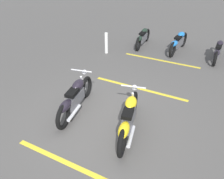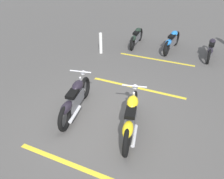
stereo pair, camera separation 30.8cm
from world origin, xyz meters
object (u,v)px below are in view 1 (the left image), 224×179
motorcycle_bright_foreground (129,118)px  bollard_post (106,43)px  motorcycle_dark_foreground (75,98)px  motorcycle_row_left (178,42)px  motorcycle_row_center (143,37)px  motorcycle_row_far_left (218,51)px

motorcycle_bright_foreground → bollard_post: motorcycle_bright_foreground is taller
motorcycle_bright_foreground → bollard_post: (4.34, 3.22, -0.00)m
motorcycle_dark_foreground → motorcycle_row_left: 6.06m
motorcycle_dark_foreground → motorcycle_row_center: (5.86, 0.50, -0.03)m
motorcycle_bright_foreground → motorcycle_row_far_left: bearing=-26.7°
motorcycle_row_far_left → motorcycle_row_left: bearing=83.9°
motorcycle_row_left → bollard_post: 3.19m
motorcycle_dark_foreground → motorcycle_row_left: size_ratio=0.99×
motorcycle_bright_foreground → motorcycle_row_far_left: size_ratio=1.08×
motorcycle_bright_foreground → motorcycle_row_center: 6.33m
motorcycle_dark_foreground → motorcycle_row_far_left: size_ratio=1.09×
motorcycle_row_left → motorcycle_row_far_left: bearing=-91.8°
motorcycle_dark_foreground → motorcycle_row_left: bearing=-24.3°
bollard_post → motorcycle_row_left: bearing=-58.1°
motorcycle_dark_foreground → motorcycle_row_far_left: motorcycle_dark_foreground is taller
motorcycle_row_center → bollard_post: bollard_post is taller
motorcycle_row_far_left → motorcycle_row_left: 1.69m
motorcycle_row_left → motorcycle_row_center: size_ratio=1.07×
motorcycle_row_left → bollard_post: bollard_post is taller
motorcycle_bright_foreground → bollard_post: size_ratio=2.38×
motorcycle_row_far_left → motorcycle_dark_foreground: bearing=152.1°
motorcycle_row_far_left → motorcycle_row_center: (0.05, 3.35, 0.01)m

